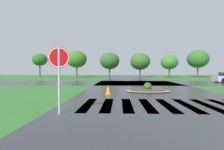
# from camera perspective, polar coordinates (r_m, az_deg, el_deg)

# --- Properties ---
(asphalt_roadway) EXTENTS (9.79, 80.00, 0.01)m
(asphalt_roadway) POSITION_cam_1_polar(r_m,az_deg,el_deg) (13.27, 11.68, -5.37)
(asphalt_roadway) COLOR #2B2B30
(asphalt_roadway) RESTS_ON ground
(asphalt_cross_road) EXTENTS (90.00, 8.81, 0.01)m
(asphalt_cross_road) POSITION_cam_1_polar(r_m,az_deg,el_deg) (23.05, 7.65, -2.45)
(asphalt_cross_road) COLOR #2B2B30
(asphalt_cross_road) RESTS_ON ground
(crosswalk_stripes) EXTENTS (7.65, 3.42, 0.01)m
(crosswalk_stripes) POSITION_cam_1_polar(r_m,az_deg,el_deg) (8.67, 16.89, -9.06)
(crosswalk_stripes) COLOR white
(crosswalk_stripes) RESTS_ON ground
(stop_sign) EXTENTS (0.75, 0.20, 2.42)m
(stop_sign) POSITION_cam_1_polar(r_m,az_deg,el_deg) (6.75, -16.38, 3.22)
(stop_sign) COLOR #B2B5BA
(stop_sign) RESTS_ON ground
(median_island) EXTENTS (3.23, 1.95, 0.68)m
(median_island) POSITION_cam_1_polar(r_m,az_deg,el_deg) (13.67, 11.20, -4.63)
(median_island) COLOR #9E9B93
(median_island) RESTS_ON ground
(traffic_cone) EXTENTS (0.39, 0.39, 0.62)m
(traffic_cone) POSITION_cam_1_polar(r_m,az_deg,el_deg) (12.01, -1.18, -4.65)
(traffic_cone) COLOR orange
(traffic_cone) RESTS_ON ground
(background_treeline) EXTENTS (39.54, 7.13, 6.19)m
(background_treeline) POSITION_cam_1_polar(r_m,az_deg,el_deg) (41.13, 6.45, 4.62)
(background_treeline) COLOR #4C3823
(background_treeline) RESTS_ON ground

